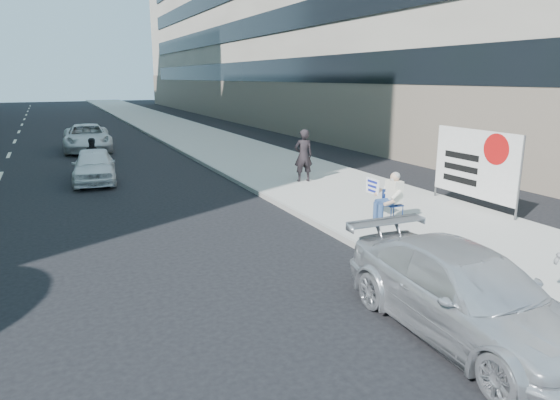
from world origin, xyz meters
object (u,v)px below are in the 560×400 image
white_sedan_near (94,165)px  parked_sedan (467,295)px  white_sedan_far (87,138)px  motorcycle (94,158)px  pedestrian_woman (303,155)px  protest_banner (475,164)px  seated_protester (389,195)px

white_sedan_near → parked_sedan: bearing=-68.6°
white_sedan_far → motorcycle: size_ratio=2.42×
white_sedan_near → motorcycle: motorcycle is taller
pedestrian_woman → protest_banner: 5.91m
seated_protester → motorcycle: 12.66m
protest_banner → white_sedan_far: (-8.97, 17.68, -0.71)m
white_sedan_far → motorcycle: (-0.27, -6.88, -0.05)m
protest_banner → pedestrian_woman: bearing=117.2°
motorcycle → protest_banner: bearing=-52.1°
protest_banner → white_sedan_near: 13.02m
seated_protester → white_sedan_near: (-6.24, 9.28, -0.26)m
white_sedan_far → protest_banner: bearing=-60.4°
motorcycle → white_sedan_near: bearing=-97.4°
pedestrian_woman → white_sedan_near: bearing=-18.6°
pedestrian_woman → protest_banner: protest_banner is taller
seated_protester → protest_banner: bearing=5.3°
white_sedan_far → parked_sedan: bearing=-78.5°
protest_banner → parked_sedan: size_ratio=0.68×
white_sedan_near → motorcycle: (0.15, 1.81, 0.02)m
parked_sedan → white_sedan_near: bearing=107.5°
protest_banner → white_sedan_far: size_ratio=0.62×
seated_protester → white_sedan_far: 18.89m
white_sedan_near → pedestrian_woman: bearing=-23.3°
seated_protester → parked_sedan: seated_protester is taller
pedestrian_woman → white_sedan_near: pedestrian_woman is taller
protest_banner → motorcycle: bearing=130.5°
white_sedan_far → motorcycle: motorcycle is taller
pedestrian_woman → motorcycle: (-6.54, 5.55, -0.44)m
pedestrian_woman → protest_banner: (2.69, -5.25, 0.33)m
pedestrian_woman → motorcycle: 8.59m
parked_sedan → white_sedan_far: 23.18m
seated_protester → white_sedan_near: 11.19m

